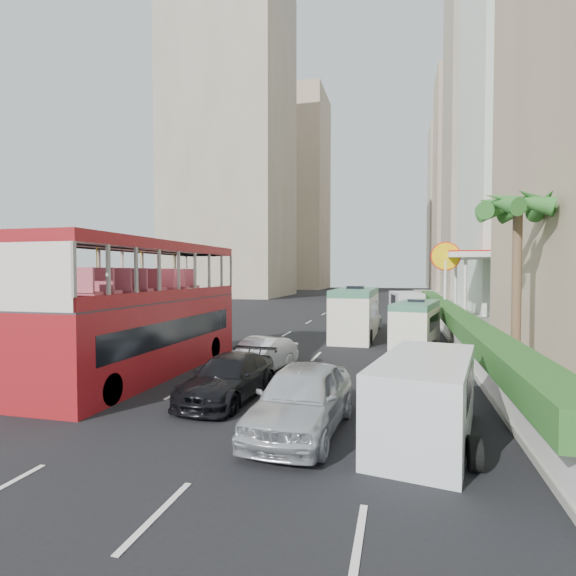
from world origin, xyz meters
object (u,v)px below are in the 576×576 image
(car_silver_lane_a, at_px, (260,373))
(minibus_near, at_px, (355,313))
(minibus_far, at_px, (416,325))
(panel_van_near, at_px, (425,398))
(van_asset, at_px, (362,330))
(palm_tree, at_px, (517,285))
(shell_station, at_px, (487,287))
(double_decker_bus, at_px, (149,308))
(car_silver_lane_b, at_px, (302,432))
(panel_van_far, at_px, (406,305))
(car_black, at_px, (229,399))

(car_silver_lane_a, bearing_deg, minibus_near, 87.25)
(minibus_far, distance_m, panel_van_near, 13.16)
(van_asset, bearing_deg, car_silver_lane_a, -95.01)
(minibus_near, relative_size, minibus_far, 1.23)
(panel_van_near, relative_size, palm_tree, 0.75)
(minibus_near, bearing_deg, shell_station, 53.15)
(minibus_near, distance_m, panel_van_near, 16.10)
(car_silver_lane_a, height_order, panel_van_near, panel_van_near)
(van_asset, height_order, palm_tree, palm_tree)
(double_decker_bus, bearing_deg, palm_tree, 16.16)
(car_silver_lane_b, bearing_deg, palm_tree, 55.52)
(double_decker_bus, relative_size, panel_van_near, 2.29)
(panel_van_near, relative_size, panel_van_far, 0.88)
(double_decker_bus, relative_size, van_asset, 2.49)
(van_asset, height_order, shell_station, shell_station)
(minibus_far, bearing_deg, panel_van_far, 101.84)
(car_black, xyz_separation_m, palm_tree, (9.53, 6.55, 3.38))
(palm_tree, bearing_deg, panel_van_near, -114.48)
(car_black, height_order, palm_tree, palm_tree)
(minibus_near, xyz_separation_m, palm_tree, (7.02, -7.29, 1.92))
(minibus_far, relative_size, palm_tree, 0.84)
(minibus_near, relative_size, shell_station, 0.83)
(car_silver_lane_a, relative_size, panel_van_near, 0.84)
(car_silver_lane_a, height_order, shell_station, shell_station)
(car_silver_lane_a, xyz_separation_m, car_silver_lane_b, (2.95, -5.85, 0.00))
(panel_van_near, bearing_deg, minibus_near, 111.93)
(car_black, bearing_deg, car_silver_lane_b, -33.91)
(car_black, height_order, minibus_far, minibus_far)
(panel_van_near, bearing_deg, car_black, 171.71)
(car_black, relative_size, minibus_near, 0.69)
(car_silver_lane_b, height_order, car_black, car_silver_lane_b)
(panel_van_near, bearing_deg, shell_station, 88.17)
(panel_van_far, height_order, palm_tree, palm_tree)
(minibus_far, xyz_separation_m, shell_station, (5.84, 14.33, 1.56))
(van_asset, bearing_deg, minibus_near, -85.27)
(minibus_near, distance_m, panel_van_far, 14.10)
(car_silver_lane_b, relative_size, minibus_near, 0.73)
(van_asset, xyz_separation_m, palm_tree, (6.92, -10.90, 3.38))
(van_asset, distance_m, palm_tree, 13.35)
(car_silver_lane_a, distance_m, van_asset, 14.07)
(car_black, bearing_deg, minibus_far, 66.50)
(car_silver_lane_a, relative_size, shell_station, 0.51)
(palm_tree, bearing_deg, panel_van_far, 100.71)
(car_silver_lane_a, bearing_deg, panel_van_near, -31.88)
(car_silver_lane_b, relative_size, panel_van_far, 0.89)
(car_silver_lane_a, xyz_separation_m, shell_station, (11.90, 21.89, 2.75))
(double_decker_bus, xyz_separation_m, panel_van_far, (9.82, 25.05, -1.44))
(double_decker_bus, relative_size, panel_van_far, 2.02)
(car_black, distance_m, panel_van_near, 6.07)
(car_black, relative_size, van_asset, 1.03)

